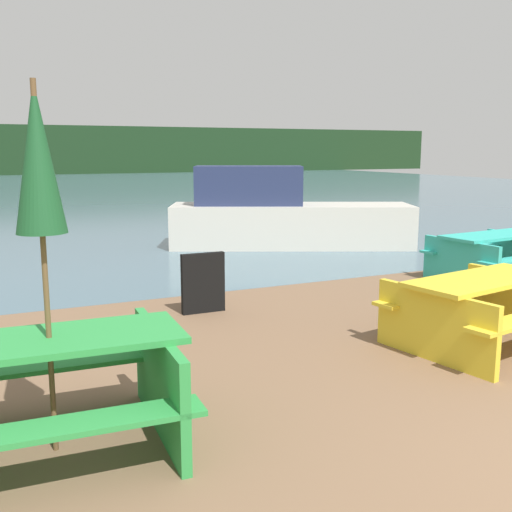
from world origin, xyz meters
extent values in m
cube|color=slate|center=(0.00, 31.29, 0.00)|extent=(60.00, 50.00, 0.00)
cube|color=#193319|center=(0.00, 51.29, 2.00)|extent=(80.00, 1.60, 4.00)
cube|color=green|center=(-3.38, 2.52, 0.77)|extent=(1.76, 0.78, 0.04)
cube|color=green|center=(-3.41, 1.97, 0.41)|extent=(1.74, 0.37, 0.04)
cube|color=green|center=(-3.35, 3.07, 0.41)|extent=(1.74, 0.37, 0.04)
cube|color=green|center=(-2.66, 2.49, 0.37)|extent=(0.14, 1.38, 0.75)
cube|color=yellow|center=(0.86, 2.95, 0.70)|extent=(1.85, 0.99, 0.04)
cube|color=yellow|center=(0.76, 3.49, 0.44)|extent=(1.78, 0.58, 0.04)
cube|color=yellow|center=(0.13, 2.82, 0.34)|extent=(0.31, 1.37, 0.68)
cube|color=#33B7A8|center=(3.42, 5.26, 0.70)|extent=(1.79, 0.85, 0.04)
cube|color=#33B7A8|center=(3.37, 5.81, 0.43)|extent=(1.75, 0.43, 0.04)
cube|color=#33B7A8|center=(2.70, 5.19, 0.34)|extent=(0.19, 1.38, 0.68)
cylinder|color=brown|center=(-3.38, 2.52, 1.21)|extent=(0.04, 0.04, 2.43)
cone|color=#195128|center=(-3.38, 2.52, 1.95)|extent=(0.32, 0.32, 0.95)
cube|color=beige|center=(2.16, 9.49, 0.44)|extent=(5.06, 3.26, 0.88)
cube|color=navy|center=(1.34, 9.86, 1.28)|extent=(2.37, 1.75, 0.79)
cube|color=black|center=(-1.29, 5.37, 0.38)|extent=(0.55, 0.08, 0.75)
camera|label=1|loc=(-3.73, -1.45, 2.00)|focal=42.00mm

